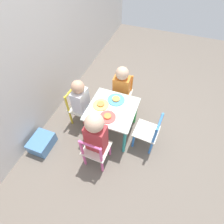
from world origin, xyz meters
TOP-DOWN VIEW (x-y plane):
  - ground_plane at (0.00, 0.00)m, footprint 6.00×6.00m
  - house_wall at (0.00, 0.90)m, footprint 6.00×0.06m
  - kids_table at (0.00, 0.00)m, footprint 0.53×0.53m
  - chair_orange at (0.45, 0.03)m, footprint 0.27×0.27m
  - chair_pink at (-0.45, 0.01)m, footprint 0.27×0.27m
  - chair_yellow at (0.02, 0.45)m, footprint 0.27×0.27m
  - chair_blue at (-0.04, -0.45)m, footprint 0.28×0.28m
  - child_right at (0.39, 0.02)m, footprint 0.22×0.21m
  - child_left at (-0.40, 0.01)m, footprint 0.23×0.20m
  - child_back at (0.02, 0.39)m, footprint 0.21×0.21m
  - plate_right at (0.14, 0.00)m, footprint 0.20×0.20m
  - plate_left at (-0.14, 0.00)m, footprint 0.18×0.18m
  - plate_back at (0.00, 0.14)m, footprint 0.18×0.18m
  - storage_bin at (-0.51, 0.70)m, footprint 0.29×0.23m

SIDE VIEW (x-z plane):
  - ground_plane at x=0.00m, z-range 0.00..0.00m
  - storage_bin at x=-0.51m, z-range 0.00..0.15m
  - chair_orange at x=0.45m, z-range -0.01..0.50m
  - chair_pink at x=-0.45m, z-range -0.01..0.50m
  - chair_yellow at x=0.02m, z-range -0.01..0.50m
  - chair_blue at x=-0.04m, z-range -0.01..0.50m
  - kids_table at x=0.00m, z-range 0.15..0.58m
  - child_back at x=0.02m, z-range 0.06..0.75m
  - child_right at x=0.39m, z-range 0.07..0.76m
  - plate_right at x=0.14m, z-range 0.43..0.46m
  - plate_left at x=-0.14m, z-range 0.43..0.46m
  - plate_back at x=0.00m, z-range 0.43..0.46m
  - child_left at x=-0.40m, z-range 0.08..0.85m
  - house_wall at x=0.00m, z-range 0.00..2.60m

